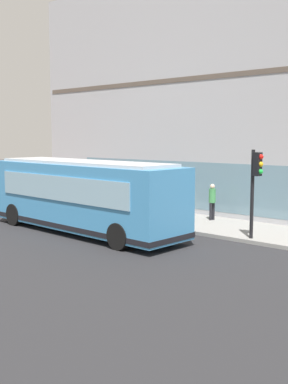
{
  "coord_description": "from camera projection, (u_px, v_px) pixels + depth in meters",
  "views": [
    {
      "loc": [
        -13.36,
        -13.93,
        4.1
      ],
      "look_at": [
        1.58,
        -0.77,
        1.75
      ],
      "focal_mm": 44.21,
      "sensor_mm": 36.0,
      "label": 1
    }
  ],
  "objects": [
    {
      "name": "fire_hydrant",
      "position": [
        131.0,
        209.0,
        23.48
      ],
      "size": [
        0.35,
        0.35,
        0.74
      ],
      "color": "yellow",
      "rests_on": "sidewalk_curb"
    },
    {
      "name": "newspaper_vending_box",
      "position": [
        126.0,
        204.0,
        24.62
      ],
      "size": [
        0.44,
        0.43,
        0.9
      ],
      "color": "#263F99",
      "rests_on": "sidewalk_curb"
    },
    {
      "name": "pedestrian_walking_along_curb",
      "position": [
        212.0,
        199.0,
        22.31
      ],
      "size": [
        0.32,
        0.32,
        1.72
      ],
      "color": "black",
      "rests_on": "sidewalk_curb"
    },
    {
      "name": "traffic_light_near_corner",
      "position": [
        256.0,
        177.0,
        18.03
      ],
      "size": [
        0.32,
        0.49,
        3.45
      ],
      "color": "black",
      "rests_on": "sidewalk_curb"
    },
    {
      "name": "pedestrian_near_building_entrance",
      "position": [
        168.0,
        199.0,
        22.73
      ],
      "size": [
        0.32,
        0.32,
        1.65
      ],
      "color": "#3F8C4C",
      "rests_on": "sidewalk_curb"
    },
    {
      "name": "ground",
      "position": [
        105.0,
        236.0,
        19.58
      ],
      "size": [
        120.0,
        120.0,
        0.0
      ],
      "primitive_type": "plane",
      "color": "#262628"
    },
    {
      "name": "city_bus_nearside",
      "position": [
        83.0,
        196.0,
        20.11
      ],
      "size": [
        2.89,
        10.12,
        3.07
      ],
      "color": "#3F8CC6",
      "rests_on": "ground"
    },
    {
      "name": "sidewalk_curb",
      "position": [
        172.0,
        220.0,
        22.9
      ],
      "size": [
        3.75,
        40.0,
        0.15
      ],
      "primitive_type": "cube",
      "color": "gray",
      "rests_on": "ground"
    },
    {
      "name": "building_corner",
      "position": [
        229.0,
        95.0,
        25.9
      ],
      "size": [
        6.32,
        23.31,
        12.68
      ],
      "color": "#A8A8AD",
      "rests_on": "ground"
    }
  ]
}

